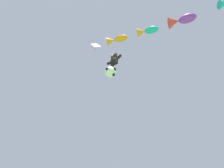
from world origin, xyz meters
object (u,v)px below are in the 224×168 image
object	(u,v)px
fish_kite_violet	(181,20)
diamond_kite	(96,46)
soccer_ball_kite	(110,72)
teddy_bear_kite	(114,60)
fish_kite_teal	(146,31)
fish_kite_tangerine	(116,40)

from	to	relation	value
fish_kite_violet	diamond_kite	bearing A→B (deg)	-168.34
soccer_ball_kite	fish_kite_violet	xyz separation A→B (m)	(6.84, 0.34, 1.73)
teddy_bear_kite	soccer_ball_kite	xyz separation A→B (m)	(-0.55, 0.16, -1.26)
teddy_bear_kite	soccer_ball_kite	bearing A→B (deg)	163.71
fish_kite_violet	diamond_kite	xyz separation A→B (m)	(-7.90, -1.63, 2.32)
fish_kite_teal	diamond_kite	distance (m)	6.08
teddy_bear_kite	diamond_kite	world-z (taller)	diamond_kite
fish_kite_tangerine	diamond_kite	world-z (taller)	diamond_kite
fish_kite_teal	diamond_kite	size ratio (longest dim) A/B	0.63
soccer_ball_kite	fish_kite_tangerine	world-z (taller)	fish_kite_tangerine
fish_kite_violet	diamond_kite	size ratio (longest dim) A/B	0.79
teddy_bear_kite	fish_kite_tangerine	bearing A→B (deg)	-49.54
fish_kite_tangerine	teddy_bear_kite	bearing A→B (deg)	130.46
teddy_bear_kite	fish_kite_violet	world-z (taller)	fish_kite_violet
fish_kite_violet	teddy_bear_kite	bearing A→B (deg)	-175.43
fish_kite_violet	fish_kite_teal	bearing A→B (deg)	-155.65
soccer_ball_kite	diamond_kite	xyz separation A→B (m)	(-1.06, -1.29, 4.05)
soccer_ball_kite	fish_kite_teal	size ratio (longest dim) A/B	0.62
fish_kite_teal	fish_kite_tangerine	bearing A→B (deg)	-160.62
fish_kite_tangerine	fish_kite_teal	distance (m)	2.57
teddy_bear_kite	fish_kite_teal	xyz separation A→B (m)	(3.71, -0.67, -0.12)
diamond_kite	teddy_bear_kite	bearing A→B (deg)	35.04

